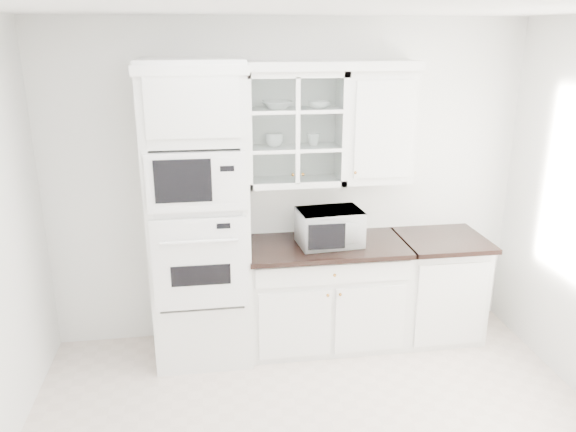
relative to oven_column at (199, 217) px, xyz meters
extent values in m
cube|color=white|center=(0.75, 0.32, 0.15)|extent=(4.00, 0.02, 2.70)
cube|color=white|center=(0.75, -1.42, 1.49)|extent=(4.00, 3.50, 0.02)
cube|color=white|center=(0.00, 0.01, 0.00)|extent=(0.76, 0.65, 2.40)
cube|color=white|center=(0.00, -0.33, -0.26)|extent=(0.70, 0.03, 0.72)
cube|color=black|center=(0.00, -0.35, -0.34)|extent=(0.44, 0.01, 0.16)
cube|color=white|center=(0.00, -0.33, 0.37)|extent=(0.70, 0.03, 0.43)
cube|color=black|center=(-0.09, -0.35, 0.39)|extent=(0.40, 0.01, 0.31)
cube|color=white|center=(1.03, 0.03, -0.76)|extent=(1.30, 0.60, 0.88)
cube|color=black|center=(1.03, 0.00, -0.30)|extent=(1.32, 0.67, 0.04)
cube|color=white|center=(2.03, 0.03, -0.76)|extent=(0.70, 0.60, 0.88)
cube|color=black|center=(2.03, 0.00, -0.30)|extent=(0.72, 0.67, 0.04)
cube|color=white|center=(0.78, 0.17, 0.65)|extent=(0.80, 0.33, 0.90)
cube|color=white|center=(0.78, 0.17, 0.50)|extent=(0.74, 0.29, 0.02)
cube|color=white|center=(0.78, 0.17, 0.80)|extent=(0.74, 0.29, 0.02)
cube|color=white|center=(1.46, 0.17, 0.65)|extent=(0.55, 0.33, 0.90)
cube|color=white|center=(0.68, 0.14, 1.14)|extent=(2.14, 0.38, 0.07)
imported|color=white|center=(1.04, 0.01, -0.13)|extent=(0.54, 0.46, 0.29)
imported|color=white|center=(0.64, 0.17, 0.84)|extent=(0.25, 0.25, 0.06)
imported|color=white|center=(0.97, 0.15, 0.84)|extent=(0.18, 0.18, 0.05)
imported|color=white|center=(0.62, 0.16, 0.56)|extent=(0.14, 0.14, 0.11)
imported|color=white|center=(0.93, 0.18, 0.56)|extent=(0.11, 0.11, 0.10)
camera|label=1|loc=(0.09, -4.21, 1.38)|focal=35.00mm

